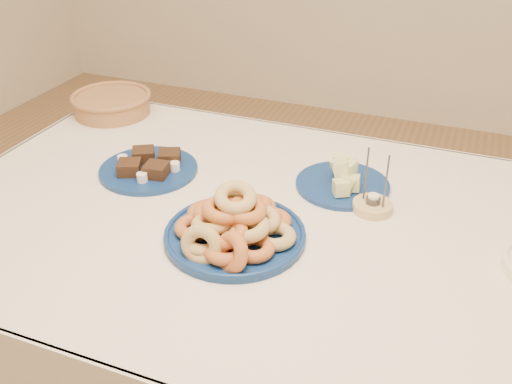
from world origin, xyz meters
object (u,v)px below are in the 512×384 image
(brownie_plate, at_px, (149,167))
(candle_holder, at_px, (372,205))
(melon_plate, at_px, (343,179))
(wicker_basket, at_px, (112,103))
(dining_table, at_px, (263,251))
(donut_platter, at_px, (234,226))

(brownie_plate, xyz_separation_m, candle_holder, (0.63, 0.03, 0.00))
(melon_plate, bearing_deg, wicker_basket, 166.73)
(dining_table, xyz_separation_m, wicker_basket, (-0.72, 0.42, 0.14))
(wicker_basket, bearing_deg, melon_plate, -13.27)
(brownie_plate, distance_m, wicker_basket, 0.46)
(wicker_basket, bearing_deg, dining_table, -30.20)
(dining_table, xyz_separation_m, donut_platter, (-0.03, -0.12, 0.15))
(donut_platter, bearing_deg, dining_table, 76.85)
(melon_plate, relative_size, wicker_basket, 0.90)
(melon_plate, distance_m, wicker_basket, 0.89)
(brownie_plate, xyz_separation_m, wicker_basket, (-0.34, 0.32, 0.02))
(dining_table, bearing_deg, donut_platter, -103.15)
(dining_table, relative_size, brownie_plate, 4.86)
(melon_plate, bearing_deg, dining_table, -124.82)
(donut_platter, bearing_deg, candle_holder, 42.02)
(donut_platter, relative_size, brownie_plate, 1.07)
(dining_table, height_order, donut_platter, donut_platter)
(dining_table, bearing_deg, candle_holder, 27.51)
(brownie_plate, bearing_deg, wicker_basket, 136.24)
(dining_table, bearing_deg, brownie_plate, 165.77)
(donut_platter, distance_m, melon_plate, 0.38)
(dining_table, xyz_separation_m, melon_plate, (0.15, 0.21, 0.13))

